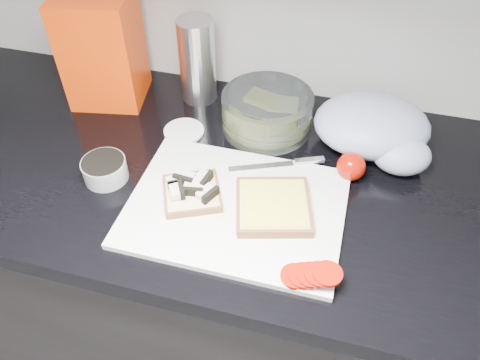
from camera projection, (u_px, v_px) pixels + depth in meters
The scene contains 14 objects.
base_cabinet at pixel (253, 294), 1.29m from camera, with size 3.50×0.60×0.86m, color black.
countertop at pixel (257, 179), 0.97m from camera, with size 3.50×0.64×0.04m, color black.
cutting_board at pixel (236, 207), 0.88m from camera, with size 0.40×0.30×0.01m, color white.
bread_left at pixel (191, 191), 0.88m from camera, with size 0.15×0.15×0.03m.
bread_right at pixel (273, 206), 0.86m from camera, with size 0.17×0.17×0.02m.
tomato_slices at pixel (311, 275), 0.75m from camera, with size 0.11×0.07×0.02m.
knife at pixel (289, 163), 0.95m from camera, with size 0.19×0.09×0.01m.
seed_tub at pixel (105, 169), 0.92m from camera, with size 0.09×0.09×0.04m.
tub_lid at pixel (184, 131), 1.04m from camera, with size 0.09×0.09×0.01m, color white.
glass_bowl at pixel (267, 112), 1.03m from camera, with size 0.20×0.20×0.08m.
bread_bag at pixel (103, 49), 1.06m from camera, with size 0.16×0.15×0.25m, color #E43A03.
steel_canister at pixel (197, 61), 1.07m from camera, with size 0.08×0.08×0.20m, color silver.
grocery_bag at pixel (376, 129), 0.97m from camera, with size 0.26×0.23×0.11m.
whole_tomatoes at pixel (351, 167), 0.92m from camera, with size 0.06×0.06×0.06m.
Camera 1 is at (0.15, 0.53, 1.56)m, focal length 35.00 mm.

